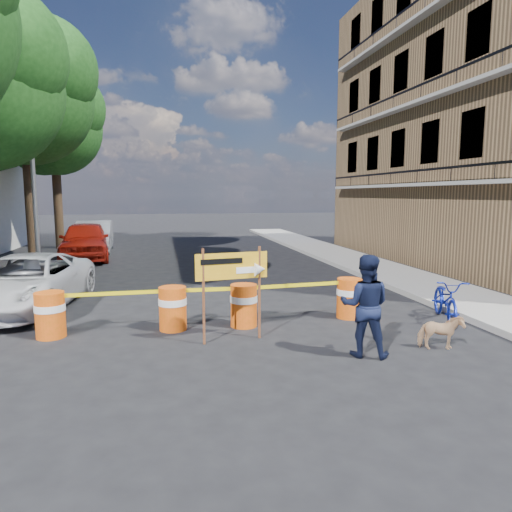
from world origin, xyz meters
name	(u,v)px	position (x,y,z in m)	size (l,w,h in m)	color
ground	(245,341)	(0.00, 0.00, 0.00)	(120.00, 120.00, 0.00)	black
sidewalk_east	(391,273)	(6.20, 6.00, 0.07)	(2.40, 40.00, 0.15)	gray
apartment_building	(507,113)	(12.00, 8.00, 6.00)	(8.00, 16.00, 12.00)	olive
tree_mid_b	(25,95)	(-6.73, 12.00, 6.71)	(5.67, 5.40, 9.62)	#332316
tree_far	(55,126)	(-6.74, 17.00, 6.22)	(5.04, 4.80, 8.84)	#332316
streetlamp	(34,149)	(-5.93, 9.50, 4.38)	(1.25, 0.18, 8.00)	gray
barrel_far_left	(50,314)	(-3.69, 0.99, 0.47)	(0.58, 0.58, 0.90)	#C5520B
barrel_mid_left	(173,307)	(-1.33, 1.02, 0.47)	(0.58, 0.58, 0.90)	#C5520B
barrel_mid_right	(244,304)	(0.15, 0.98, 0.47)	(0.58, 0.58, 0.90)	#C5520B
barrel_far_right	(349,297)	(2.61, 1.18, 0.47)	(0.58, 0.58, 0.90)	#C5520B
detour_sign	(241,273)	(-0.06, 0.06, 1.32)	(1.39, 0.33, 1.80)	#592D19
pedestrian	(365,306)	(1.89, -1.18, 0.89)	(0.86, 0.67, 1.77)	black
bicycle	(447,280)	(4.58, 0.48, 0.92)	(0.65, 0.97, 1.85)	#122297
dog	(440,332)	(3.36, -1.19, 0.32)	(0.35, 0.76, 0.64)	tan
suv_white	(26,282)	(-4.80, 3.50, 0.66)	(2.20, 4.77, 1.32)	silver
sedan_red	(85,241)	(-4.80, 12.30, 0.82)	(1.94, 4.82, 1.64)	#9B180C
sedan_silver	(94,236)	(-4.80, 14.95, 0.76)	(1.61, 4.62, 1.52)	#B2B4B9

